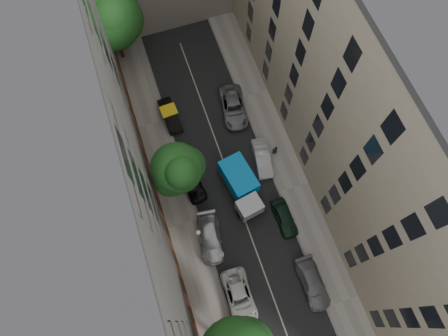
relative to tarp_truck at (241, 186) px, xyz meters
name	(u,v)px	position (x,y,z in m)	size (l,w,h in m)	color
ground	(239,205)	(-0.60, -1.30, -1.46)	(120.00, 120.00, 0.00)	#4C4C49
road_surface	(239,205)	(-0.60, -1.30, -1.45)	(8.00, 44.00, 0.02)	black
sidewalk_left	(184,224)	(-6.10, -1.30, -1.39)	(3.00, 44.00, 0.15)	gray
sidewalk_right	(293,187)	(4.90, -1.30, -1.39)	(3.00, 44.00, 0.15)	gray
building_left	(92,215)	(-11.60, -1.30, 8.54)	(8.00, 44.00, 20.00)	#4C4A47
building_right	(384,122)	(10.40, -1.30, 8.54)	(8.00, 44.00, 20.00)	tan
tarp_truck	(241,186)	(0.00, 0.00, 0.00)	(3.20, 6.08, 2.65)	black
car_left_2	(239,297)	(-3.40, -9.10, -0.79)	(2.25, 4.87, 1.35)	silver
car_left_3	(210,238)	(-4.20, -3.50, -0.76)	(1.97, 4.84, 1.41)	silver
car_left_4	(192,182)	(-4.20, 2.10, -0.74)	(1.71, 4.26, 1.45)	black
car_left_5	(170,115)	(-4.20, 9.70, -0.80)	(1.41, 4.03, 1.33)	black
car_right_1	(313,284)	(2.95, -10.10, -0.78)	(1.91, 4.69, 1.36)	slate
car_right_2	(285,218)	(2.84, -3.90, -0.81)	(1.54, 3.82, 1.30)	black
car_right_3	(262,158)	(3.00, 2.30, -0.78)	(1.43, 4.11, 1.35)	silver
car_right_4	(233,107)	(2.20, 8.50, -0.74)	(2.39, 5.19, 1.44)	slate
tree_mid	(178,170)	(-5.10, 1.75, 4.15)	(4.79, 4.43, 8.06)	#382619
tree_far	(111,20)	(-6.90, 18.59, 4.43)	(6.42, 6.31, 9.06)	#382619
lamp_post	(200,239)	(-5.12, -3.95, 2.63)	(0.36, 0.36, 6.39)	#1C6335
pedestrian	(275,150)	(4.41, 2.58, -0.56)	(0.55, 0.36, 1.51)	black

